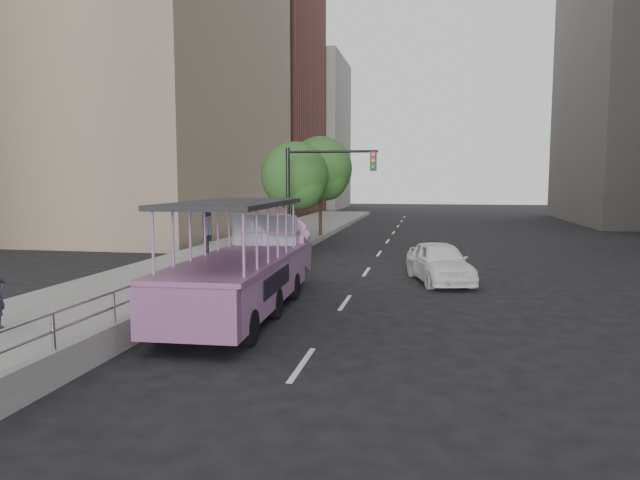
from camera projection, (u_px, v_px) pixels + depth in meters
ground at (280, 336)px, 13.64m from camera, size 160.00×160.00×0.00m
sidewalk at (210, 264)px, 24.47m from camera, size 5.50×80.00×0.30m
kerb_wall at (191, 295)px, 16.13m from camera, size 0.24×30.00×0.36m
guardrail at (190, 272)px, 16.06m from camera, size 0.07×22.00×0.71m
duck_boat at (249, 268)px, 16.47m from camera, size 2.70×9.61×3.16m
car at (440, 262)px, 20.82m from camera, size 2.84×4.68×1.49m
parking_sign at (208, 246)px, 16.95m from camera, size 0.08×0.64×2.83m
traffic_signal at (314, 185)px, 25.81m from camera, size 4.20×0.32×5.20m
street_tree_near at (296, 178)px, 29.42m from camera, size 3.52×3.52×5.72m
street_tree_far at (322, 171)px, 35.20m from camera, size 3.97×3.97×6.45m
midrise_brick at (232, 96)px, 62.56m from camera, size 18.00×16.00×26.00m
midrise_stone_b at (286, 135)px, 78.12m from camera, size 16.00×14.00×20.00m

